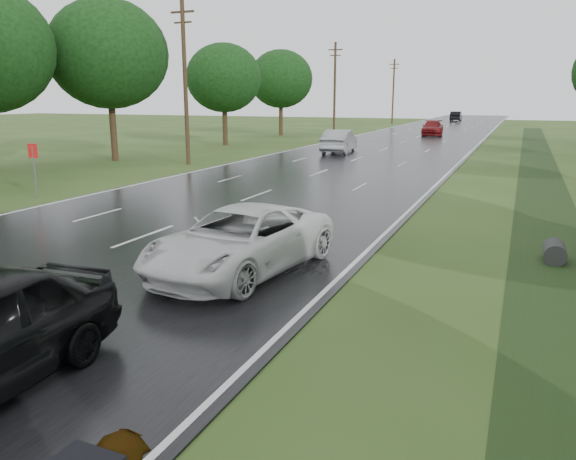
# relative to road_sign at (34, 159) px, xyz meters

# --- Properties ---
(road) EXTENTS (14.00, 180.00, 0.04)m
(road) POSITION_rel_road_sign_xyz_m (8.50, 33.00, -1.62)
(road) COLOR black
(road) RESTS_ON ground
(edge_stripe_east) EXTENTS (0.12, 180.00, 0.01)m
(edge_stripe_east) POSITION_rel_road_sign_xyz_m (15.25, 33.00, -1.60)
(edge_stripe_east) COLOR silver
(edge_stripe_east) RESTS_ON road
(edge_stripe_west) EXTENTS (0.12, 180.00, 0.01)m
(edge_stripe_west) POSITION_rel_road_sign_xyz_m (1.75, 33.00, -1.60)
(edge_stripe_west) COLOR silver
(edge_stripe_west) RESTS_ON road
(center_line) EXTENTS (0.12, 180.00, 0.01)m
(center_line) POSITION_rel_road_sign_xyz_m (8.50, 33.00, -1.60)
(center_line) COLOR silver
(center_line) RESTS_ON road
(drainage_ditch) EXTENTS (2.20, 120.00, 0.56)m
(drainage_ditch) POSITION_rel_road_sign_xyz_m (20.00, 6.71, -1.61)
(drainage_ditch) COLOR #1C3213
(drainage_ditch) RESTS_ON ground
(road_sign) EXTENTS (0.50, 0.06, 2.30)m
(road_sign) POSITION_rel_road_sign_xyz_m (0.00, 0.00, 0.00)
(road_sign) COLOR slate
(road_sign) RESTS_ON ground
(utility_pole_mid) EXTENTS (1.60, 0.26, 10.00)m
(utility_pole_mid) POSITION_rel_road_sign_xyz_m (-0.70, 13.00, 3.55)
(utility_pole_mid) COLOR #342715
(utility_pole_mid) RESTS_ON ground
(utility_pole_far) EXTENTS (1.60, 0.26, 10.00)m
(utility_pole_far) POSITION_rel_road_sign_xyz_m (-0.70, 43.00, 3.55)
(utility_pole_far) COLOR #342715
(utility_pole_far) RESTS_ON ground
(utility_pole_distant) EXTENTS (1.60, 0.26, 10.00)m
(utility_pole_distant) POSITION_rel_road_sign_xyz_m (-0.70, 73.00, 3.55)
(utility_pole_distant) COLOR #342715
(utility_pole_distant) RESTS_ON ground
(tree_west_c) EXTENTS (7.80, 7.80, 10.43)m
(tree_west_c) POSITION_rel_road_sign_xyz_m (-6.50, 13.00, 5.27)
(tree_west_c) COLOR #342715
(tree_west_c) RESTS_ON ground
(tree_west_d) EXTENTS (6.60, 6.60, 8.80)m
(tree_west_d) POSITION_rel_road_sign_xyz_m (-5.70, 27.00, 4.18)
(tree_west_d) COLOR #342715
(tree_west_d) RESTS_ON ground
(tree_west_f) EXTENTS (7.00, 7.00, 9.29)m
(tree_west_f) POSITION_rel_road_sign_xyz_m (-6.30, 41.00, 4.49)
(tree_west_f) COLOR #342715
(tree_west_f) RESTS_ON ground
(white_pickup) EXTENTS (3.34, 5.92, 1.56)m
(white_pickup) POSITION_rel_road_sign_xyz_m (12.88, -6.03, -0.82)
(white_pickup) COLOR silver
(white_pickup) RESTS_ON road
(silver_sedan) EXTENTS (2.33, 5.45, 1.75)m
(silver_sedan) POSITION_rel_road_sign_xyz_m (6.00, 23.72, -0.73)
(silver_sedan) COLOR #96989E
(silver_sedan) RESTS_ON road
(far_car_red) EXTENTS (2.85, 5.76, 1.61)m
(far_car_red) POSITION_rel_road_sign_xyz_m (9.50, 47.20, -0.80)
(far_car_red) COLOR maroon
(far_car_red) RESTS_ON road
(far_car_dark) EXTENTS (1.86, 5.08, 1.66)m
(far_car_dark) POSITION_rel_road_sign_xyz_m (7.50, 88.17, -0.77)
(far_car_dark) COLOR black
(far_car_dark) RESTS_ON road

